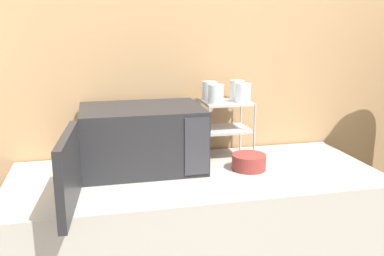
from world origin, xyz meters
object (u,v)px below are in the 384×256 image
at_px(glass_back_right, 237,89).
at_px(microwave, 139,139).
at_px(dish_rack, 226,117).
at_px(glass_front_right, 243,93).
at_px(bowl, 249,162).
at_px(glass_front_left, 216,94).
at_px(glass_back_left, 209,91).

bearing_deg(glass_back_right, microwave, -163.00).
height_order(dish_rack, glass_back_right, glass_back_right).
relative_size(glass_back_right, glass_front_right, 1.00).
height_order(microwave, bowl, microwave).
bearing_deg(microwave, dish_rack, 12.83).
bearing_deg(glass_front_right, glass_front_left, -177.16).
height_order(dish_rack, glass_back_left, glass_back_left).
distance_m(microwave, glass_back_left, 0.45).
bearing_deg(dish_rack, microwave, -167.17).
bearing_deg(bowl, glass_front_right, 83.05).
relative_size(microwave, dish_rack, 2.83).
relative_size(glass_back_right, bowl, 0.59).
distance_m(glass_back_right, glass_back_left, 0.15).
height_order(microwave, glass_back_right, glass_back_right).
xyz_separation_m(dish_rack, bowl, (0.05, -0.21, -0.17)).
distance_m(glass_back_left, bowl, 0.42).
bearing_deg(microwave, bowl, -12.59).
distance_m(dish_rack, glass_back_right, 0.16).
bearing_deg(glass_front_left, bowl, -52.42).
height_order(microwave, glass_front_right, glass_front_right).
height_order(glass_front_right, bowl, glass_front_right).
distance_m(dish_rack, glass_back_left, 0.16).
bearing_deg(bowl, microwave, 167.41).
height_order(dish_rack, bowl, dish_rack).
distance_m(microwave, glass_front_right, 0.56).
xyz_separation_m(glass_front_left, bowl, (0.12, -0.16, -0.30)).
bearing_deg(microwave, glass_back_right, 17.00).
xyz_separation_m(dish_rack, glass_front_right, (0.07, -0.05, 0.13)).
distance_m(glass_back_right, glass_front_right, 0.11).
bearing_deg(glass_front_left, glass_back_left, 91.01).
bearing_deg(dish_rack, glass_back_left, 143.94).
bearing_deg(glass_back_left, glass_front_right, -36.52).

